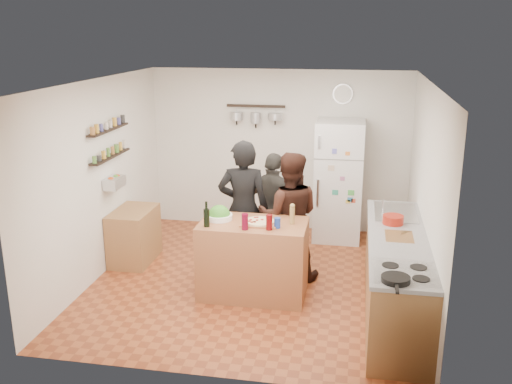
% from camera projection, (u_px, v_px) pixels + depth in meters
% --- Properties ---
extents(room_shell, '(4.20, 4.20, 4.20)m').
position_uv_depth(room_shell, '(260.00, 178.00, 7.26)').
color(room_shell, brown).
rests_on(room_shell, ground).
extents(prep_island, '(1.25, 0.72, 0.91)m').
position_uv_depth(prep_island, '(253.00, 259.00, 6.77)').
color(prep_island, brown).
rests_on(prep_island, floor).
extents(pizza_board, '(0.42, 0.34, 0.02)m').
position_uv_depth(pizza_board, '(260.00, 223.00, 6.61)').
color(pizza_board, '#965A36').
rests_on(pizza_board, prep_island).
extents(pizza, '(0.34, 0.34, 0.02)m').
position_uv_depth(pizza, '(260.00, 221.00, 6.60)').
color(pizza, beige).
rests_on(pizza, pizza_board).
extents(salad_bowl, '(0.31, 0.31, 0.06)m').
position_uv_depth(salad_bowl, '(219.00, 217.00, 6.75)').
color(salad_bowl, white).
rests_on(salad_bowl, prep_island).
extents(wine_bottle, '(0.07, 0.07, 0.21)m').
position_uv_depth(wine_bottle, '(207.00, 218.00, 6.49)').
color(wine_bottle, black).
rests_on(wine_bottle, prep_island).
extents(wine_glass_near, '(0.08, 0.08, 0.18)m').
position_uv_depth(wine_glass_near, '(245.00, 222.00, 6.40)').
color(wine_glass_near, '#56071D').
rests_on(wine_glass_near, prep_island).
extents(wine_glass_far, '(0.07, 0.07, 0.18)m').
position_uv_depth(wine_glass_far, '(269.00, 222.00, 6.39)').
color(wine_glass_far, '#510709').
rests_on(wine_glass_far, prep_island).
extents(pepper_mill, '(0.06, 0.06, 0.19)m').
position_uv_depth(pepper_mill, '(292.00, 216.00, 6.59)').
color(pepper_mill, olive).
rests_on(pepper_mill, prep_island).
extents(salt_canister, '(0.07, 0.07, 0.12)m').
position_uv_depth(salt_canister, '(277.00, 223.00, 6.46)').
color(salt_canister, '#1B3796').
rests_on(salt_canister, prep_island).
extents(person_left, '(0.69, 0.49, 1.77)m').
position_uv_depth(person_left, '(243.00, 209.00, 7.23)').
color(person_left, black).
rests_on(person_left, floor).
extents(person_center, '(0.86, 0.70, 1.64)m').
position_uv_depth(person_center, '(289.00, 216.00, 7.15)').
color(person_center, black).
rests_on(person_center, floor).
extents(person_back, '(0.95, 0.67, 1.50)m').
position_uv_depth(person_back, '(274.00, 208.00, 7.72)').
color(person_back, '#2C2A27').
rests_on(person_back, floor).
extents(counter_run, '(0.63, 2.63, 0.90)m').
position_uv_depth(counter_run, '(396.00, 276.00, 6.31)').
color(counter_run, '#9E7042').
rests_on(counter_run, floor).
extents(stove_top, '(0.60, 0.62, 0.02)m').
position_uv_depth(stove_top, '(405.00, 273.00, 5.28)').
color(stove_top, white).
rests_on(stove_top, counter_run).
extents(skillet, '(0.26, 0.26, 0.05)m').
position_uv_depth(skillet, '(396.00, 279.00, 5.08)').
color(skillet, black).
rests_on(skillet, stove_top).
extents(sink, '(0.50, 0.80, 0.03)m').
position_uv_depth(sink, '(395.00, 213.00, 6.98)').
color(sink, silver).
rests_on(sink, counter_run).
extents(cutting_board, '(0.30, 0.40, 0.02)m').
position_uv_depth(cutting_board, '(399.00, 237.00, 6.19)').
color(cutting_board, brown).
rests_on(cutting_board, counter_run).
extents(red_bowl, '(0.24, 0.24, 0.10)m').
position_uv_depth(red_bowl, '(393.00, 220.00, 6.57)').
color(red_bowl, '#9F1F12').
rests_on(red_bowl, counter_run).
extents(fridge, '(0.70, 0.68, 1.80)m').
position_uv_depth(fridge, '(339.00, 181.00, 8.48)').
color(fridge, white).
rests_on(fridge, floor).
extents(wall_clock, '(0.30, 0.03, 0.30)m').
position_uv_depth(wall_clock, '(343.00, 94.00, 8.45)').
color(wall_clock, silver).
rests_on(wall_clock, back_wall).
extents(spice_shelf_lower, '(0.12, 1.00, 0.02)m').
position_uv_depth(spice_shelf_lower, '(110.00, 156.00, 7.35)').
color(spice_shelf_lower, black).
rests_on(spice_shelf_lower, left_wall).
extents(spice_shelf_upper, '(0.12, 1.00, 0.02)m').
position_uv_depth(spice_shelf_upper, '(108.00, 130.00, 7.25)').
color(spice_shelf_upper, black).
rests_on(spice_shelf_upper, left_wall).
extents(produce_basket, '(0.18, 0.35, 0.14)m').
position_uv_depth(produce_basket, '(114.00, 183.00, 7.44)').
color(produce_basket, silver).
rests_on(produce_basket, left_wall).
extents(side_table, '(0.50, 0.80, 0.73)m').
position_uv_depth(side_table, '(134.00, 236.00, 7.78)').
color(side_table, '#A26E44').
rests_on(side_table, floor).
extents(pot_rack, '(0.90, 0.04, 0.04)m').
position_uv_depth(pot_rack, '(256.00, 106.00, 8.65)').
color(pot_rack, black).
rests_on(pot_rack, back_wall).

